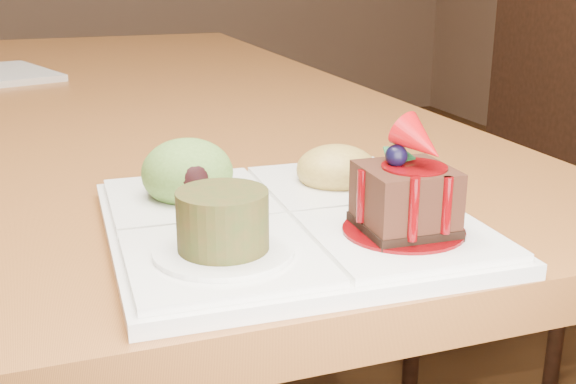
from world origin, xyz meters
name	(u,v)px	position (x,y,z in m)	size (l,w,h in m)	color
dining_table	(69,130)	(0.00, 0.00, 0.68)	(1.00, 1.80, 0.75)	#955826
chair_right	(498,150)	(0.96, 0.11, 0.54)	(0.46, 0.46, 0.95)	#321A10
sampler_plate	(284,205)	(0.13, -0.75, 0.77)	(0.30, 0.30, 0.11)	white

